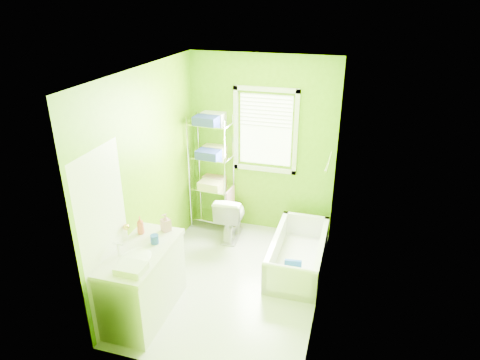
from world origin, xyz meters
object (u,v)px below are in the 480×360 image
(bathtub, at_px, (297,258))
(wire_shelf_unit, at_px, (213,160))
(toilet, at_px, (231,216))
(vanity, at_px, (143,281))

(bathtub, distance_m, wire_shelf_unit, 1.85)
(toilet, xyz_separation_m, wire_shelf_unit, (-0.35, 0.23, 0.74))
(bathtub, bearing_deg, vanity, -138.51)
(toilet, bearing_deg, vanity, 73.04)
(vanity, relative_size, wire_shelf_unit, 0.62)
(vanity, bearing_deg, toilet, 76.52)
(bathtub, distance_m, toilet, 1.20)
(vanity, bearing_deg, wire_shelf_unit, 87.40)
(bathtub, height_order, toilet, toilet)
(toilet, relative_size, wire_shelf_unit, 0.39)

